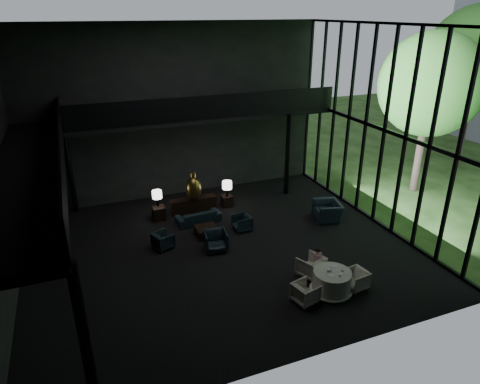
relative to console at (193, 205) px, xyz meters
name	(u,v)px	position (x,y,z in m)	size (l,w,h in m)	color
floor	(222,250)	(0.06, -3.68, -0.33)	(14.00, 12.00, 0.02)	black
ceiling	(218,24)	(0.06, -3.68, 7.67)	(14.00, 12.00, 0.02)	black
wall_back	(177,113)	(0.06, 2.32, 3.67)	(14.00, 0.04, 8.00)	black
wall_front	(309,224)	(0.06, -9.68, 3.67)	(14.00, 0.04, 8.00)	black
curtain_wall	(385,130)	(7.01, -3.68, 3.67)	(0.20, 12.00, 8.00)	black
mezzanine_left	(28,172)	(-5.94, -3.68, 3.67)	(2.00, 12.00, 0.25)	black
mezzanine_back	(204,116)	(1.06, 1.32, 3.67)	(12.00, 2.00, 0.25)	black
railing_left	(61,149)	(-4.94, -3.68, 4.27)	(0.06, 12.00, 1.00)	black
railing_back	(211,107)	(1.06, 0.32, 4.27)	(12.00, 0.06, 1.00)	black
column_sw	(85,345)	(-4.94, -9.38, 1.67)	(0.24, 0.24, 4.00)	black
column_nw	(69,170)	(-4.94, 2.02, 1.67)	(0.24, 0.24, 4.00)	black
column_ne	(288,155)	(4.86, 0.32, 1.67)	(0.24, 0.24, 4.00)	black
tree_near	(431,85)	(11.06, -1.68, 4.90)	(4.80, 4.80, 7.65)	#382D23
tree_far	(478,59)	(16.06, 0.32, 5.65)	(5.60, 5.60, 8.80)	#382D23
console	(193,205)	(0.00, 0.00, 0.00)	(2.09, 0.47, 0.66)	black
bronze_urn	(194,188)	(0.00, -0.18, 0.88)	(0.69, 0.69, 1.28)	#8D5F21
side_table_left	(159,213)	(-1.60, -0.19, -0.04)	(0.53, 0.53, 0.58)	black
table_lamp_left	(157,195)	(-1.60, -0.06, 0.75)	(0.42, 0.42, 0.71)	black
side_table_right	(227,201)	(1.60, -0.01, -0.07)	(0.47, 0.47, 0.52)	black
table_lamp_right	(227,186)	(1.60, -0.08, 0.71)	(0.44, 0.44, 0.74)	black
sofa	(198,215)	(-0.11, -1.13, 0.00)	(1.72, 0.50, 0.67)	black
lounge_armchair_west	(163,241)	(-1.96, -2.69, -0.01)	(0.62, 0.58, 0.64)	#1D3032
lounge_armchair_east	(242,223)	(1.38, -2.44, -0.01)	(0.63, 0.59, 0.65)	black
lounge_armchair_south	(216,239)	(-0.15, -3.57, 0.13)	(0.90, 0.84, 0.93)	black
window_armchair	(328,207)	(5.19, -2.90, 0.26)	(1.35, 0.87, 1.18)	black
coffee_table	(207,231)	(-0.13, -2.36, -0.15)	(0.84, 0.84, 0.37)	black
dining_table	(332,283)	(2.47, -7.44, 0.00)	(1.38, 1.38, 0.75)	white
dining_chair_north	(311,265)	(2.33, -6.38, 0.08)	(0.80, 0.75, 0.82)	#BBB7AA
dining_chair_east	(355,279)	(3.32, -7.54, -0.01)	(0.63, 0.59, 0.64)	#A19F98
dining_chair_west	(305,292)	(1.44, -7.57, 0.01)	(0.66, 0.62, 0.68)	beige
child	(318,256)	(2.53, -6.43, 0.42)	(0.29, 0.29, 0.61)	#D599B2
plate_a	(331,275)	(2.31, -7.57, 0.42)	(0.21, 0.21, 0.01)	white
plate_b	(333,266)	(2.68, -7.15, 0.43)	(0.24, 0.24, 0.02)	white
saucer	(340,273)	(2.65, -7.60, 0.42)	(0.14, 0.14, 0.01)	white
coffee_cup	(342,270)	(2.78, -7.51, 0.46)	(0.08, 0.08, 0.06)	white
cereal_bowl	(329,270)	(2.39, -7.35, 0.46)	(0.16, 0.16, 0.08)	white
cream_pot	(340,275)	(2.54, -7.73, 0.45)	(0.06, 0.06, 0.07)	#99999E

